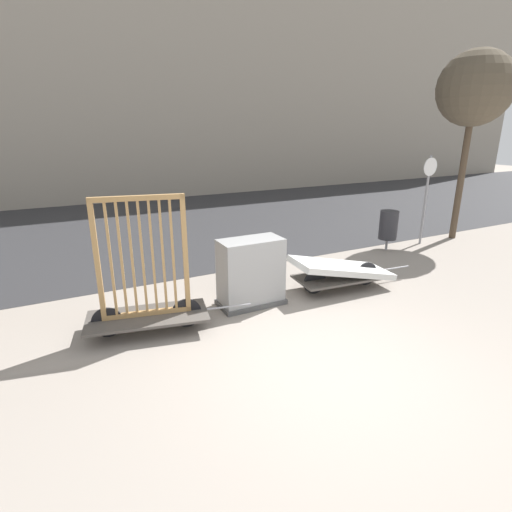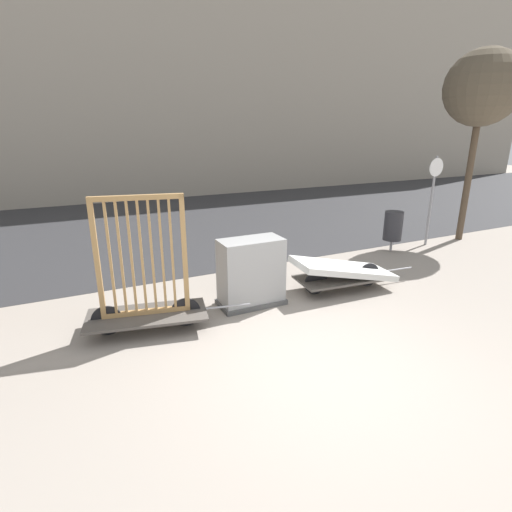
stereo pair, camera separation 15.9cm
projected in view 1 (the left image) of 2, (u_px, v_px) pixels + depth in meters
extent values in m
plane|color=gray|center=(332.00, 371.00, 4.99)|extent=(60.00, 60.00, 0.00)
cube|color=#2D2D30|center=(158.00, 225.00, 12.40)|extent=(56.00, 9.63, 0.01)
cube|color=#9E9384|center=(103.00, 22.00, 16.03)|extent=(48.00, 4.00, 13.90)
cube|color=#4C4742|center=(148.00, 316.00, 5.90)|extent=(1.87, 1.12, 0.04)
cylinder|color=black|center=(187.00, 313.00, 6.05)|extent=(0.45, 0.12, 0.45)
cylinder|color=black|center=(107.00, 322.00, 5.76)|extent=(0.45, 0.12, 0.45)
cylinder|color=gray|center=(229.00, 307.00, 6.21)|extent=(0.69, 0.17, 0.03)
cube|color=#A87F4C|center=(148.00, 313.00, 5.88)|extent=(1.26, 0.32, 0.07)
cube|color=#A87F4C|center=(137.00, 198.00, 5.35)|extent=(1.26, 0.32, 0.07)
cube|color=#A87F4C|center=(97.00, 262.00, 5.46)|extent=(0.08, 0.08, 1.77)
cube|color=#A87F4C|center=(185.00, 255.00, 5.77)|extent=(0.08, 0.08, 1.77)
cube|color=#A87F4C|center=(111.00, 261.00, 5.51)|extent=(0.05, 0.06, 1.70)
cube|color=#A87F4C|center=(121.00, 260.00, 5.54)|extent=(0.05, 0.06, 1.70)
cube|color=#A87F4C|center=(132.00, 259.00, 5.58)|extent=(0.05, 0.06, 1.70)
cube|color=#A87F4C|center=(142.00, 258.00, 5.62)|extent=(0.05, 0.06, 1.70)
cube|color=#A87F4C|center=(153.00, 257.00, 5.65)|extent=(0.05, 0.06, 1.70)
cube|color=#A87F4C|center=(163.00, 256.00, 5.69)|extent=(0.05, 0.06, 1.70)
cube|color=#A87F4C|center=(173.00, 256.00, 5.73)|extent=(0.05, 0.06, 1.70)
cube|color=#4C4742|center=(341.00, 277.00, 7.46)|extent=(1.81, 0.95, 0.04)
cylinder|color=black|center=(366.00, 274.00, 7.67)|extent=(0.45, 0.08, 0.45)
cylinder|color=black|center=(315.00, 282.00, 7.27)|extent=(0.45, 0.08, 0.45)
cylinder|color=gray|center=(394.00, 268.00, 7.90)|extent=(0.70, 0.09, 0.03)
cube|color=silver|center=(342.00, 268.00, 7.41)|extent=(1.98, 0.99, 0.50)
cube|color=#4C4C4C|center=(251.00, 302.00, 6.88)|extent=(1.12, 0.60, 0.08)
cube|color=gray|center=(251.00, 272.00, 6.71)|extent=(1.06, 0.54, 1.16)
cylinder|color=gray|center=(387.00, 244.00, 9.92)|extent=(0.06, 0.06, 0.27)
cylinder|color=#2D2D33|center=(389.00, 225.00, 9.77)|extent=(0.44, 0.44, 0.70)
cylinder|color=gray|center=(425.00, 201.00, 10.13)|extent=(0.06, 0.06, 2.25)
cylinder|color=white|center=(430.00, 167.00, 9.85)|extent=(0.45, 0.02, 0.45)
cylinder|color=#4C3D2D|center=(461.00, 178.00, 10.52)|extent=(0.17, 0.17, 3.28)
sphere|color=brown|center=(475.00, 88.00, 9.84)|extent=(1.83, 1.83, 1.83)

